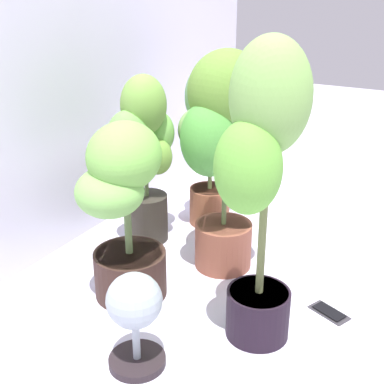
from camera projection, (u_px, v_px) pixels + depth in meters
name	position (u px, v px, depth m)	size (l,w,h in m)	color
ground_plane	(256.00, 275.00, 2.12)	(8.00, 8.00, 0.00)	silver
mylar_back_wall	(72.00, 9.00, 2.12)	(3.20, 0.01, 2.00)	silver
potted_plant_center	(226.00, 143.00, 1.97)	(0.44, 0.41, 0.89)	brown
potted_plant_back_right	(211.00, 130.00, 2.40)	(0.41, 0.27, 0.78)	brown
potted_plant_back_left	(123.00, 205.00, 1.84)	(0.39, 0.33, 0.68)	#35201A
potted_plant_back_center	(144.00, 149.00, 2.24)	(0.38, 0.27, 0.76)	#302B23
potted_plant_front_left	(261.00, 170.00, 1.52)	(0.37, 0.32, 0.99)	black
cell_phone	(329.00, 312.00, 1.88)	(0.12, 0.16, 0.01)	#343136
floor_fan	(135.00, 310.00, 1.56)	(0.24, 0.24, 0.32)	black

